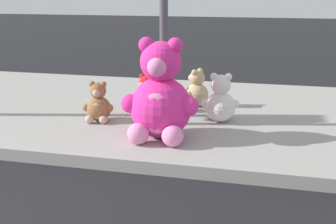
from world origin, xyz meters
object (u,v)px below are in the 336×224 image
(plush_tan, at_px, (196,91))
(plush_white, at_px, (220,102))
(plush_teal, at_px, (167,93))
(plush_red, at_px, (145,97))
(plush_brown, at_px, (98,105))
(plush_pink_large, at_px, (160,99))

(plush_tan, bearing_deg, plush_white, -57.18)
(plush_tan, bearing_deg, plush_teal, -170.77)
(plush_teal, xyz_separation_m, plush_red, (-0.24, -0.41, 0.03))
(plush_teal, distance_m, plush_brown, 1.29)
(plush_white, bearing_deg, plush_red, 167.65)
(plush_brown, bearing_deg, plush_white, 13.79)
(plush_teal, relative_size, plush_red, 0.86)
(plush_white, bearing_deg, plush_teal, 144.12)
(plush_teal, relative_size, plush_tan, 0.81)
(plush_brown, distance_m, plush_tan, 1.64)
(plush_brown, xyz_separation_m, plush_white, (1.65, 0.40, 0.05))
(plush_pink_large, bearing_deg, plush_white, 55.23)
(plush_brown, height_order, plush_red, plush_brown)
(plush_teal, height_order, plush_tan, plush_tan)
(plush_red, xyz_separation_m, plush_tan, (0.68, 0.48, 0.01))
(plush_white, xyz_separation_m, plush_tan, (-0.48, 0.74, -0.04))
(plush_pink_large, height_order, plush_brown, plush_pink_large)
(plush_white, bearing_deg, plush_tan, 122.82)
(plush_pink_large, distance_m, plush_red, 1.30)
(plush_teal, bearing_deg, plush_white, -35.88)
(plush_white, height_order, plush_tan, plush_white)
(plush_white, bearing_deg, plush_brown, -166.21)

